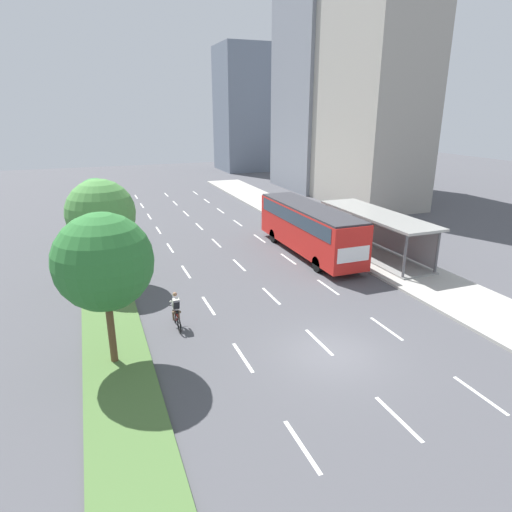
{
  "coord_description": "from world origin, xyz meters",
  "views": [
    {
      "loc": [
        -8.62,
        -13.88,
        9.57
      ],
      "look_at": [
        0.39,
        9.72,
        1.2
      ],
      "focal_mm": 31.02,
      "sensor_mm": 36.0,
      "label": 1
    }
  ],
  "objects_px": {
    "bus_shelter": "(379,229)",
    "median_tree_third": "(96,198)",
    "bus": "(309,225)",
    "median_tree_nearest": "(104,262)",
    "median_tree_second": "(101,214)",
    "cyclist": "(176,312)"
  },
  "relations": [
    {
      "from": "median_tree_third",
      "to": "cyclist",
      "type": "bearing_deg",
      "value": -80.31
    },
    {
      "from": "bus_shelter",
      "to": "median_tree_nearest",
      "type": "distance_m",
      "value": 19.68
    },
    {
      "from": "cyclist",
      "to": "median_tree_nearest",
      "type": "relative_size",
      "value": 0.3
    },
    {
      "from": "median_tree_nearest",
      "to": "median_tree_second",
      "type": "relative_size",
      "value": 1.01
    },
    {
      "from": "median_tree_third",
      "to": "median_tree_second",
      "type": "bearing_deg",
      "value": -89.82
    },
    {
      "from": "bus",
      "to": "median_tree_nearest",
      "type": "bearing_deg",
      "value": -144.15
    },
    {
      "from": "cyclist",
      "to": "median_tree_nearest",
      "type": "xyz_separation_m",
      "value": [
        -2.92,
        -2.15,
        3.46
      ]
    },
    {
      "from": "bus",
      "to": "median_tree_second",
      "type": "height_order",
      "value": "median_tree_second"
    },
    {
      "from": "cyclist",
      "to": "median_tree_second",
      "type": "bearing_deg",
      "value": 111.38
    },
    {
      "from": "bus_shelter",
      "to": "bus",
      "type": "distance_m",
      "value": 4.75
    },
    {
      "from": "median_tree_nearest",
      "to": "cyclist",
      "type": "bearing_deg",
      "value": 36.36
    },
    {
      "from": "bus_shelter",
      "to": "median_tree_nearest",
      "type": "bearing_deg",
      "value": -156.48
    },
    {
      "from": "bus_shelter",
      "to": "median_tree_second",
      "type": "xyz_separation_m",
      "value": [
        -17.64,
        1.1,
        2.29
      ]
    },
    {
      "from": "bus_shelter",
      "to": "bus",
      "type": "height_order",
      "value": "bus"
    },
    {
      "from": "bus_shelter",
      "to": "median_tree_second",
      "type": "relative_size",
      "value": 1.7
    },
    {
      "from": "bus_shelter",
      "to": "median_tree_third",
      "type": "height_order",
      "value": "median_tree_third"
    },
    {
      "from": "cyclist",
      "to": "median_tree_third",
      "type": "relative_size",
      "value": 0.38
    },
    {
      "from": "median_tree_nearest",
      "to": "median_tree_third",
      "type": "relative_size",
      "value": 1.26
    },
    {
      "from": "cyclist",
      "to": "median_tree_second",
      "type": "relative_size",
      "value": 0.31
    },
    {
      "from": "cyclist",
      "to": "median_tree_second",
      "type": "xyz_separation_m",
      "value": [
        -2.64,
        6.75,
        3.37
      ]
    },
    {
      "from": "median_tree_second",
      "to": "median_tree_nearest",
      "type": "bearing_deg",
      "value": -91.78
    },
    {
      "from": "cyclist",
      "to": "bus",
      "type": "bearing_deg",
      "value": 35.71
    }
  ]
}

